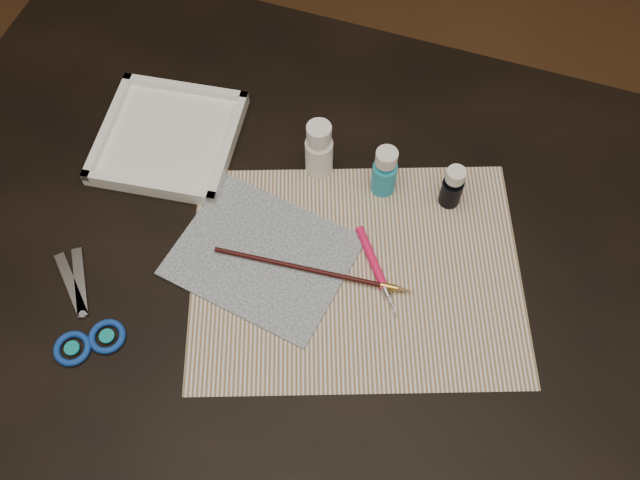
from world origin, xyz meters
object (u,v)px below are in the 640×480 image
(paint_bottle_navy, at_px, (452,187))
(paint_bottle_cyan, at_px, (385,171))
(canvas, at_px, (262,256))
(paint_bottle_white, at_px, (319,149))
(paper, at_px, (356,272))
(palette_tray, at_px, (168,137))
(scissors, at_px, (75,306))

(paint_bottle_navy, bearing_deg, paint_bottle_cyan, -174.46)
(canvas, distance_m, paint_bottle_white, 0.18)
(paper, bearing_deg, canvas, -171.67)
(canvas, height_order, palette_tray, palette_tray)
(paint_bottle_cyan, bearing_deg, paper, -88.20)
(paint_bottle_white, bearing_deg, palette_tray, -173.44)
(paper, bearing_deg, paint_bottle_cyan, 91.80)
(paper, height_order, scissors, scissors)
(paint_bottle_cyan, distance_m, scissors, 0.47)
(palette_tray, bearing_deg, paint_bottle_navy, 4.45)
(scissors, distance_m, palette_tray, 0.30)
(paint_bottle_cyan, bearing_deg, scissors, -136.71)
(paint_bottle_cyan, distance_m, paint_bottle_navy, 0.10)
(paper, xyz_separation_m, paint_bottle_white, (-0.11, 0.15, 0.05))
(paint_bottle_cyan, bearing_deg, paint_bottle_white, 178.39)
(paint_bottle_cyan, height_order, paint_bottle_navy, paint_bottle_cyan)
(paint_bottle_white, xyz_separation_m, paint_bottle_cyan, (0.10, -0.00, -0.01))
(canvas, height_order, paint_bottle_navy, paint_bottle_navy)
(paint_bottle_white, bearing_deg, paper, -54.80)
(paint_bottle_white, height_order, paint_bottle_navy, paint_bottle_white)
(paint_bottle_white, distance_m, palette_tray, 0.24)
(paint_bottle_navy, distance_m, palette_tray, 0.44)
(paper, xyz_separation_m, canvas, (-0.13, -0.02, 0.00))
(paint_bottle_white, xyz_separation_m, scissors, (-0.24, -0.32, -0.05))
(paint_bottle_cyan, xyz_separation_m, paint_bottle_navy, (0.10, 0.01, -0.01))
(paint_bottle_cyan, bearing_deg, palette_tray, -175.87)
(paper, distance_m, scissors, 0.38)
(paint_bottle_cyan, distance_m, palette_tray, 0.34)
(paint_bottle_cyan, xyz_separation_m, palette_tray, (-0.34, -0.02, -0.03))
(canvas, distance_m, palette_tray, 0.25)
(canvas, relative_size, palette_tray, 1.16)
(canvas, xyz_separation_m, paint_bottle_navy, (0.23, 0.18, 0.03))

